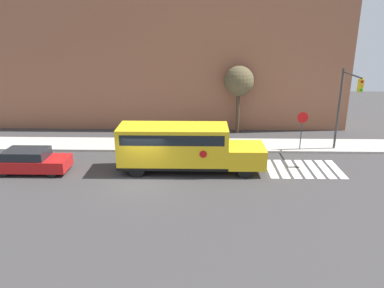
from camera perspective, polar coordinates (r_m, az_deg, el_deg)
The scene contains 9 objects.
ground_plane at distance 22.72m, azimuth -7.40°, elevation -5.46°, with size 60.00×60.00×0.00m, color #3A3838.
sidewalk_strip at distance 28.71m, azimuth -5.54°, elevation -0.10°, with size 44.00×3.00×0.15m.
building_backdrop at distance 33.83m, azimuth -4.58°, elevation 13.51°, with size 32.00×4.00×12.60m.
crosswalk_stripes at distance 25.22m, azimuth 16.60°, elevation -3.64°, with size 4.70×3.20×0.01m.
school_bus at distance 23.38m, azimuth -1.56°, elevation -0.27°, with size 9.07×2.57×2.92m.
parked_car at distance 25.51m, azimuth -23.36°, elevation -2.38°, with size 4.55×1.88×1.49m.
stop_sign at distance 28.02m, azimuth 16.42°, elevation 2.80°, with size 0.78×0.10×2.92m.
traffic_light at distance 27.67m, azimuth 22.32°, elevation 6.19°, with size 0.28×3.32×5.99m.
tree_near_sidewalk at distance 31.19m, azimuth 7.16°, elevation 9.41°, with size 2.45×2.45×5.63m.
Camera 1 is at (3.37, -20.54, 9.11)m, focal length 35.00 mm.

